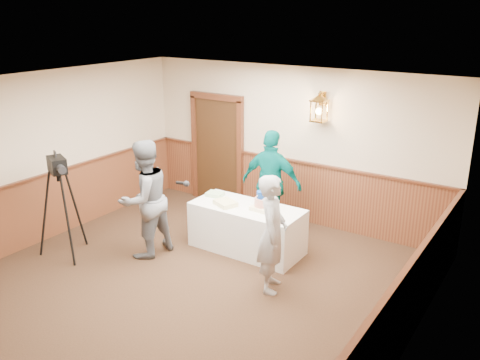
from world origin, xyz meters
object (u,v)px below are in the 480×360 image
at_px(sheet_cake_green, 215,194).
at_px(assistant_p, 272,183).
at_px(display_table, 247,228).
at_px(baker, 272,234).
at_px(sheet_cake_yellow, 225,203).
at_px(tv_camera_rig, 63,213).
at_px(tiered_cake, 262,203).
at_px(interviewer, 145,199).

distance_m(sheet_cake_green, assistant_p, 0.98).
bearing_deg(display_table, baker, -41.38).
bearing_deg(sheet_cake_yellow, baker, -28.66).
xyz_separation_m(display_table, tv_camera_rig, (-2.28, -1.74, 0.35)).
distance_m(sheet_cake_yellow, sheet_cake_green, 0.46).
distance_m(tiered_cake, sheet_cake_yellow, 0.61).
distance_m(display_table, tiered_cake, 0.56).
height_order(display_table, assistant_p, assistant_p).
height_order(sheet_cake_yellow, tv_camera_rig, tv_camera_rig).
bearing_deg(interviewer, sheet_cake_yellow, 140.68).
xyz_separation_m(sheet_cake_yellow, assistant_p, (0.32, 0.90, 0.13)).
bearing_deg(assistant_p, tv_camera_rig, 42.85).
distance_m(tiered_cake, sheet_cake_green, 0.98).
distance_m(tiered_cake, tv_camera_rig, 3.10).
relative_size(interviewer, assistant_p, 1.02).
xyz_separation_m(sheet_cake_green, tv_camera_rig, (-1.58, -1.85, -0.06)).
xyz_separation_m(tiered_cake, sheet_cake_green, (-0.97, 0.09, -0.09)).
distance_m(interviewer, baker, 2.19).
bearing_deg(tv_camera_rig, baker, 40.32).
distance_m(tiered_cake, interviewer, 1.82).
distance_m(baker, tv_camera_rig, 3.35).
bearing_deg(tv_camera_rig, assistant_p, 72.05).
bearing_deg(interviewer, assistant_p, 152.37).
distance_m(display_table, tv_camera_rig, 2.89).
bearing_deg(baker, assistant_p, 6.09).
height_order(baker, tv_camera_rig, baker).
bearing_deg(tv_camera_rig, interviewer, 59.62).
relative_size(tiered_cake, interviewer, 0.16).
relative_size(tiered_cake, baker, 0.18).
bearing_deg(interviewer, tv_camera_rig, -47.37).
distance_m(interviewer, tv_camera_rig, 1.29).
height_order(sheet_cake_green, interviewer, interviewer).
relative_size(display_table, sheet_cake_green, 6.71).
xyz_separation_m(display_table, sheet_cake_yellow, (-0.32, -0.14, 0.41)).
height_order(baker, assistant_p, assistant_p).
xyz_separation_m(tiered_cake, tv_camera_rig, (-2.55, -1.75, -0.14)).
distance_m(sheet_cake_yellow, assistant_p, 0.97).
relative_size(sheet_cake_green, baker, 0.16).
bearing_deg(sheet_cake_yellow, display_table, 23.92).
relative_size(sheet_cake_yellow, baker, 0.21).
relative_size(display_table, tiered_cake, 5.84).
relative_size(display_table, assistant_p, 0.98).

